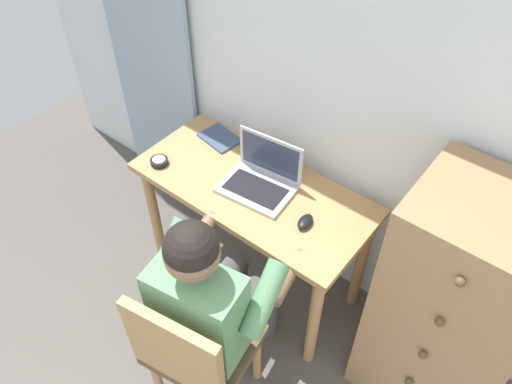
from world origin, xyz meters
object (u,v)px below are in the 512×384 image
at_px(computer_mouse, 305,222).
at_px(notebook_pad, 220,138).
at_px(chair, 195,351).
at_px(desk_clock, 159,161).
at_px(desk, 253,203).
at_px(person_seated, 216,294).
at_px(dresser, 450,309).
at_px(laptop, 261,177).

relative_size(computer_mouse, notebook_pad, 0.48).
bearing_deg(chair, notebook_pad, 125.31).
height_order(computer_mouse, desk_clock, computer_mouse).
xyz_separation_m(desk, person_seated, (0.24, -0.53, 0.06)).
height_order(person_seated, desk_clock, person_seated).
bearing_deg(notebook_pad, desk_clock, -98.58).
distance_m(desk, person_seated, 0.59).
height_order(desk_clock, notebook_pad, desk_clock).
distance_m(desk, dresser, 1.01).
bearing_deg(chair, desk, 110.31).
height_order(chair, computer_mouse, chair).
bearing_deg(dresser, desk_clock, -171.88).
xyz_separation_m(chair, notebook_pad, (-0.63, 0.88, 0.25)).
relative_size(laptop, desk_clock, 4.06).
bearing_deg(dresser, notebook_pad, 174.79).
bearing_deg(dresser, person_seated, -143.44).
bearing_deg(person_seated, computer_mouse, 78.44).
distance_m(dresser, notebook_pad, 1.39).
distance_m(dresser, computer_mouse, 0.70).
relative_size(laptop, notebook_pad, 1.74).
height_order(desk, computer_mouse, computer_mouse).
relative_size(chair, laptop, 2.42).
height_order(desk, desk_clock, desk_clock).
bearing_deg(laptop, computer_mouse, -13.64).
height_order(computer_mouse, notebook_pad, computer_mouse).
height_order(dresser, desk_clock, dresser).
xyz_separation_m(dresser, notebook_pad, (-1.37, 0.13, 0.14)).
height_order(dresser, person_seated, dresser).
bearing_deg(notebook_pad, computer_mouse, -7.99).
xyz_separation_m(person_seated, notebook_pad, (-0.60, 0.70, 0.07)).
height_order(laptop, desk_clock, laptop).
distance_m(laptop, desk_clock, 0.54).
height_order(dresser, notebook_pad, dresser).
xyz_separation_m(person_seated, desk_clock, (-0.70, 0.37, 0.08)).
xyz_separation_m(dresser, desk_clock, (-1.48, -0.21, 0.15)).
bearing_deg(desk, notebook_pad, 154.93).
bearing_deg(desk_clock, laptop, 21.76).
xyz_separation_m(chair, desk_clock, (-0.73, 0.55, 0.26)).
distance_m(desk, notebook_pad, 0.42).
bearing_deg(person_seated, desk_clock, 152.57).
bearing_deg(computer_mouse, chair, -104.49).
distance_m(chair, computer_mouse, 0.72).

